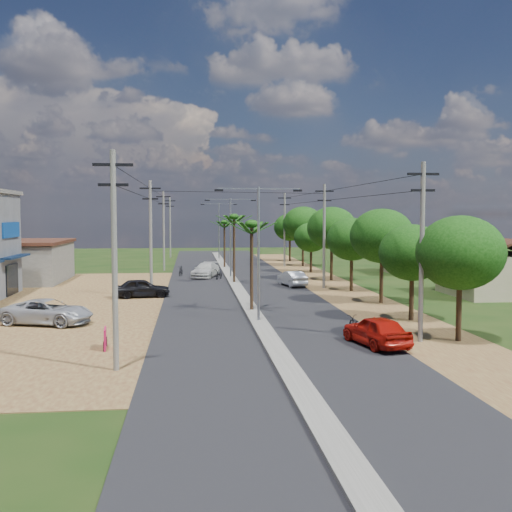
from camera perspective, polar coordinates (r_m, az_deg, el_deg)
The scene contains 38 objects.
ground at distance 35.41m, azimuth 0.24°, elevation -6.45°, with size 160.00×160.00×0.00m, color black.
road at distance 50.17m, azimuth -1.68°, elevation -3.33°, with size 12.00×110.00×0.04m, color black.
median at distance 53.13m, azimuth -1.94°, elevation -2.85°, with size 1.00×90.00×0.18m, color #605E56.
dirt_lot_west at distance 44.49m, azimuth -20.63°, elevation -4.53°, with size 18.00×46.00×0.04m, color #56321D.
dirt_shoulder_east at distance 51.53m, azimuth 7.80°, elevation -3.18°, with size 5.00×90.00×0.03m, color #56321D.
low_shed at distance 61.21m, azimuth -22.39°, elevation -0.48°, with size 10.40×10.40×3.95m.
house_east_near at distance 50.77m, azimuth 21.92°, elevation -0.84°, with size 7.60×7.50×4.60m.
house_east_far at distance 67.50m, azimuth 15.47°, elevation 0.43°, with size 7.60×7.50×4.60m.
tree_east_a at distance 31.65m, azimuth 18.88°, elevation 0.28°, with size 4.40×4.40×6.37m.
tree_east_b at distance 37.11m, azimuth 14.66°, elevation 0.30°, with size 4.00×4.00×5.83m.
tree_east_c at distance 43.80m, azimuth 11.91°, elevation 1.88°, with size 4.60×4.60×6.83m.
tree_east_d at distance 50.44m, azimuth 9.11°, elevation 1.58°, with size 4.20×4.20×6.13m.
tree_east_e at distance 58.21m, azimuth 7.23°, elevation 2.66°, with size 4.80×4.80×7.14m.
tree_east_f at distance 65.97m, azimuth 5.27°, elevation 1.78°, with size 3.80×3.80×5.52m.
tree_east_g at distance 73.90m, azimuth 4.50°, elevation 3.07°, with size 5.00×5.00×7.38m.
tree_east_h at distance 81.73m, azimuth 3.25°, elevation 2.74°, with size 4.40×4.40×6.52m.
palm_median_near at distance 38.81m, azimuth -0.42°, elevation 2.69°, with size 2.00×2.00×6.15m.
palm_median_mid at distance 54.75m, azimuth -2.11°, elevation 3.45°, with size 2.00×2.00×6.55m.
palm_median_far at distance 70.72m, azimuth -3.03°, elevation 3.05°, with size 2.00×2.00×5.85m.
streetlight_near at distance 34.86m, azimuth 0.24°, elevation 1.31°, with size 5.10×0.18×8.00m.
streetlight_mid at distance 59.76m, azimuth -2.45°, elevation 2.43°, with size 5.10×0.18×8.00m.
streetlight_far at distance 84.71m, azimuth -3.55°, elevation 2.89°, with size 5.10×0.18×8.00m.
utility_pole_w_a at distance 24.86m, azimuth -13.34°, elevation 0.05°, with size 1.60×0.24×9.00m.
utility_pole_w_b at distance 46.74m, azimuth -9.99°, elevation 1.90°, with size 1.60×0.24×9.00m.
utility_pole_w_c at distance 68.70m, azimuth -8.78°, elevation 2.56°, with size 1.60×0.24×9.00m.
utility_pole_w_d at distance 89.68m, azimuth -8.18°, elevation 2.90°, with size 1.60×0.24×9.00m.
utility_pole_e_a at distance 30.84m, azimuth 15.52°, elevation 0.76°, with size 1.60×0.24×9.00m.
utility_pole_e_b at distance 51.90m, azimuth 6.51°, elevation 2.14°, with size 1.60×0.24×9.00m.
utility_pole_e_c at distance 73.51m, azimuth 2.74°, elevation 2.70°, with size 1.60×0.24×9.00m.
car_red_near at distance 29.82m, azimuth 11.39°, elevation -7.06°, with size 1.76×4.37×1.49m, color #9A1008.
car_silver_mid at distance 53.34m, azimuth 3.46°, elevation -2.19°, with size 1.43×4.09×1.35m, color #ADB0B5.
car_white_far at distance 60.90m, azimuth -4.81°, elevation -1.38°, with size 2.04×5.01×1.45m, color #AAABA6.
car_parked_silver at distance 36.92m, azimuth -19.24°, elevation -5.10°, with size 2.42×5.25×1.46m, color #ADB0B5.
car_parked_dark at distance 46.87m, azimuth -10.81°, elevation -3.06°, with size 1.70×4.24×1.44m, color black.
moto_rider_east at distance 33.32m, azimuth 9.39°, elevation -6.44°, with size 0.55×1.59×0.83m, color black.
moto_rider_west_a at distance 58.88m, azimuth -3.53°, elevation -1.77°, with size 0.67×1.93×1.01m, color black.
moto_rider_west_b at distance 62.61m, azimuth -7.17°, elevation -1.44°, with size 0.49×1.72×1.03m, color black.
roadside_sign at distance 29.50m, azimuth -14.18°, elevation -7.68°, with size 0.22×1.25×1.04m.
Camera 1 is at (-3.90, -34.61, 6.42)m, focal length 42.00 mm.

